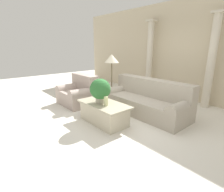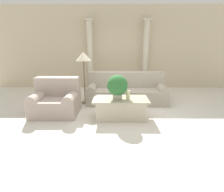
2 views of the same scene
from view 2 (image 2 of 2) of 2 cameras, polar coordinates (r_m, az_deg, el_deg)
ground_plane at (r=4.79m, az=1.97°, el=-4.55°), size 16.00×16.00×0.00m
wall_back at (r=7.24m, az=1.53°, el=15.38°), size 10.00×0.06×3.20m
sofa_long at (r=5.41m, az=4.67°, el=1.73°), size 2.38×0.93×0.90m
loveseat at (r=4.69m, az=-17.76°, el=-1.15°), size 1.12×0.93×0.90m
coffee_table at (r=4.22m, az=2.77°, el=-3.89°), size 1.31×0.67×0.48m
potted_plant at (r=4.03m, az=1.79°, el=3.31°), size 0.48×0.48×0.57m
pillar_candle at (r=4.06m, az=5.26°, el=0.31°), size 0.09×0.09×0.21m
floor_lamp at (r=5.16m, az=-9.31°, el=11.89°), size 0.44×0.44×1.52m
column_left at (r=7.01m, az=-7.11°, el=13.20°), size 0.30×0.30×2.65m
column_right at (r=7.06m, az=10.89°, el=13.06°), size 0.30×0.30×2.65m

